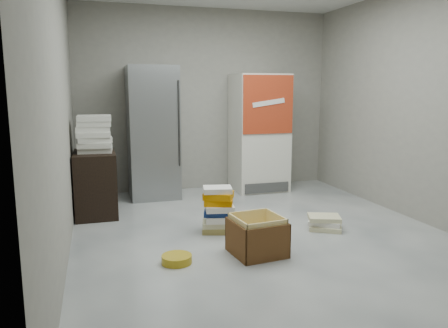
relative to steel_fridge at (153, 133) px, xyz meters
name	(u,v)px	position (x,y,z in m)	size (l,w,h in m)	color
ground	(264,236)	(0.90, -2.13, -0.95)	(5.00, 5.00, 0.00)	silver
room_shell	(267,67)	(0.90, -2.13, 0.85)	(4.04, 5.04, 2.82)	gray
steel_fridge	(153,133)	(0.00, 0.00, 0.00)	(0.70, 0.72, 1.90)	#979A9E
coke_cooler	(259,133)	(1.65, -0.01, -0.05)	(0.80, 0.73, 1.80)	silver
wood_shelf	(96,183)	(-0.83, -0.73, -0.55)	(0.50, 0.80, 0.80)	black
supply_box_stack	(94,134)	(-0.82, -0.73, 0.08)	(0.44, 0.45, 0.45)	silver
phonebook_stack_main	(218,210)	(0.46, -1.86, -0.69)	(0.40, 0.36, 0.51)	olive
phonebook_stack_side	(325,222)	(1.65, -2.11, -0.87)	(0.44, 0.44, 0.16)	beige
cardboard_box	(257,238)	(0.64, -2.60, -0.79)	(0.52, 0.52, 0.38)	yellow
bucket_lid	(177,259)	(-0.14, -2.60, -0.91)	(0.28, 0.28, 0.07)	#BA9818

